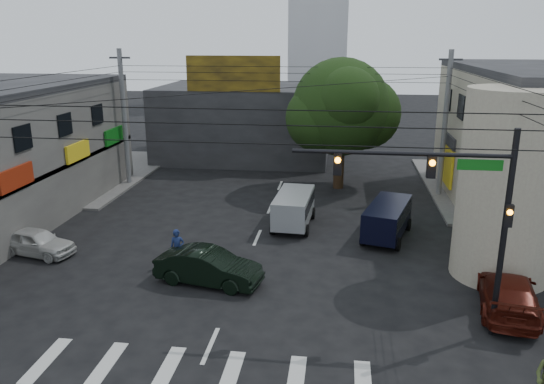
% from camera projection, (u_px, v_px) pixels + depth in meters
% --- Properties ---
extents(ground, '(160.00, 160.00, 0.00)m').
position_uv_depth(ground, '(229.00, 303.00, 20.55)').
color(ground, black).
rests_on(ground, ground).
extents(sidewalk_far_left, '(16.00, 16.00, 0.15)m').
position_uv_depth(sidewalk_far_left, '(45.00, 173.00, 39.91)').
color(sidewalk_far_left, '#514F4C').
rests_on(sidewalk_far_left, ground).
extents(corner_column, '(4.00, 4.00, 8.00)m').
position_uv_depth(corner_column, '(508.00, 186.00, 21.85)').
color(corner_column, gray).
rests_on(corner_column, ground).
extents(building_far, '(14.00, 10.00, 6.00)m').
position_uv_depth(building_far, '(246.00, 122.00, 44.94)').
color(building_far, '#232326').
rests_on(building_far, ground).
extents(billboard, '(7.00, 0.30, 2.60)m').
position_uv_depth(billboard, '(233.00, 74.00, 39.07)').
color(billboard, olive).
rests_on(billboard, building_far).
extents(street_tree, '(6.40, 6.40, 8.70)m').
position_uv_depth(street_tree, '(341.00, 107.00, 34.68)').
color(street_tree, black).
rests_on(street_tree, ground).
extents(traffic_gantry, '(7.10, 0.35, 7.20)m').
position_uv_depth(traffic_gantry, '(455.00, 199.00, 17.25)').
color(traffic_gantry, black).
rests_on(traffic_gantry, ground).
extents(utility_pole_far_left, '(0.32, 0.32, 9.20)m').
position_uv_depth(utility_pole_far_left, '(124.00, 119.00, 35.79)').
color(utility_pole_far_left, '#59595B').
rests_on(utility_pole_far_left, ground).
extents(utility_pole_far_right, '(0.32, 0.32, 9.20)m').
position_uv_depth(utility_pole_far_right, '(445.00, 125.00, 33.16)').
color(utility_pole_far_right, '#59595B').
rests_on(utility_pole_far_right, ground).
extents(dark_sedan, '(3.23, 5.04, 1.47)m').
position_uv_depth(dark_sedan, '(209.00, 267.00, 21.99)').
color(dark_sedan, black).
rests_on(dark_sedan, ground).
extents(white_compact, '(3.04, 4.35, 1.27)m').
position_uv_depth(white_compact, '(37.00, 242.00, 24.94)').
color(white_compact, '#B6B6B2').
rests_on(white_compact, ground).
extents(maroon_sedan, '(3.70, 5.63, 1.43)m').
position_uv_depth(maroon_sedan, '(508.00, 292.00, 19.83)').
color(maroon_sedan, '#3E0F08').
rests_on(maroon_sedan, ground).
extents(silver_minivan, '(4.43, 2.27, 1.82)m').
position_uv_depth(silver_minivan, '(294.00, 210.00, 28.65)').
color(silver_minivan, '#A2A5AA').
rests_on(silver_minivan, ground).
extents(navy_van, '(5.37, 4.04, 1.79)m').
position_uv_depth(navy_van, '(387.00, 221.00, 26.99)').
color(navy_van, black).
rests_on(navy_van, ground).
extents(traffic_officer, '(0.82, 0.70, 1.76)m').
position_uv_depth(traffic_officer, '(177.00, 249.00, 23.53)').
color(traffic_officer, '#141F47').
rests_on(traffic_officer, ground).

